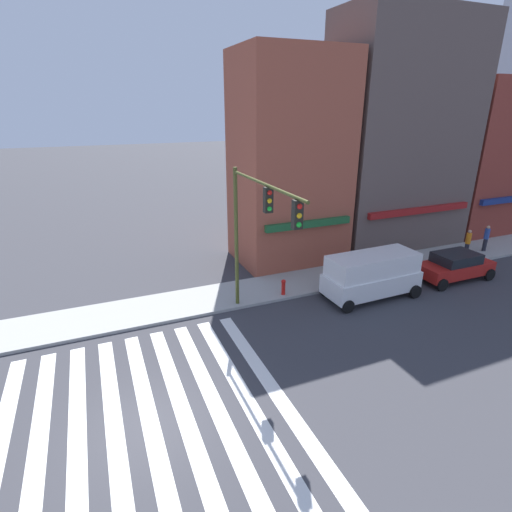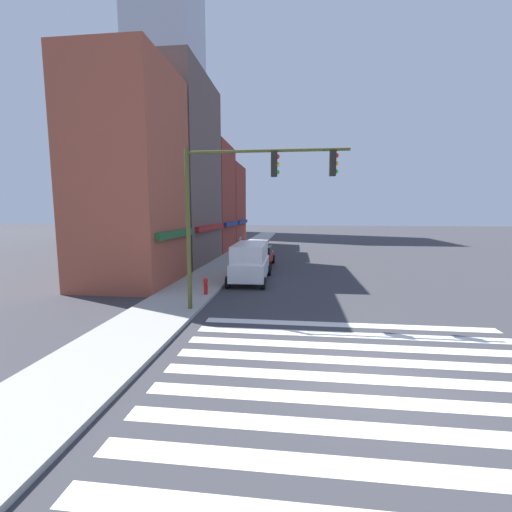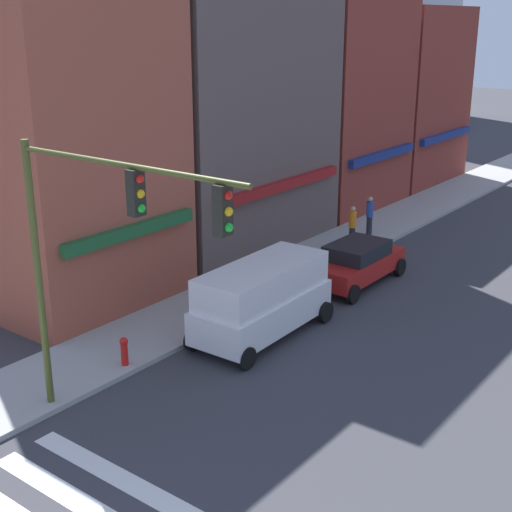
% 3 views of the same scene
% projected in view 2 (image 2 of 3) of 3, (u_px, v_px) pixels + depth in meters
% --- Properties ---
extents(ground_plane, '(200.00, 200.00, 0.00)m').
position_uv_depth(ground_plane, '(370.00, 379.00, 8.76)').
color(ground_plane, '#38383D').
extents(sidewalk_left, '(120.00, 3.00, 0.15)m').
position_uv_depth(sidewalk_left, '(95.00, 362.00, 9.62)').
color(sidewalk_left, '#9E9E99').
rests_on(sidewalk_left, ground_plane).
extents(crosswalk_stripes, '(9.06, 10.80, 0.01)m').
position_uv_depth(crosswalk_stripes, '(370.00, 379.00, 8.76)').
color(crosswalk_stripes, silver).
rests_on(crosswalk_stripes, ground_plane).
extents(storefront_row, '(31.79, 5.30, 14.85)m').
position_uv_depth(storefront_row, '(192.00, 189.00, 31.33)').
color(storefront_row, '#9E4C38').
rests_on(storefront_row, ground_plane).
extents(tower_distant, '(14.61, 12.20, 56.13)m').
position_uv_depth(tower_distant, '(168.00, 93.00, 68.76)').
color(tower_distant, '#B2B7C1').
rests_on(tower_distant, ground_plane).
extents(traffic_signal, '(0.32, 6.57, 6.85)m').
position_uv_depth(traffic_signal, '(243.00, 193.00, 13.77)').
color(traffic_signal, '#474C1E').
rests_on(traffic_signal, ground_plane).
extents(van_white, '(5.05, 2.22, 2.34)m').
position_uv_depth(van_white, '(250.00, 261.00, 20.96)').
color(van_white, white).
rests_on(van_white, ground_plane).
extents(sedan_red, '(4.40, 2.02, 1.59)m').
position_uv_depth(sedan_red, '(260.00, 256.00, 26.77)').
color(sedan_red, '#B21E19').
rests_on(sedan_red, ground_plane).
extents(pedestrian_blue_shirt, '(0.32, 0.32, 1.77)m').
position_uv_depth(pedestrian_blue_shirt, '(241.00, 246.00, 32.42)').
color(pedestrian_blue_shirt, '#23232D').
rests_on(pedestrian_blue_shirt, sidewalk_left).
extents(pedestrian_orange_vest, '(0.32, 0.32, 1.77)m').
position_uv_depth(pedestrian_orange_vest, '(240.00, 248.00, 30.45)').
color(pedestrian_orange_vest, '#23232D').
rests_on(pedestrian_orange_vest, sidewalk_left).
extents(fire_hydrant, '(0.24, 0.24, 0.84)m').
position_uv_depth(fire_hydrant, '(206.00, 285.00, 17.11)').
color(fire_hydrant, red).
rests_on(fire_hydrant, sidewalk_left).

